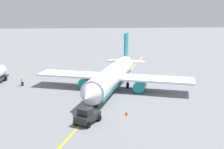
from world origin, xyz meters
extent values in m
plane|color=slate|center=(0.00, 0.00, 0.00)|extent=(400.00, 400.00, 0.00)
cylinder|color=white|center=(0.00, 0.00, 2.83)|extent=(23.50, 11.46, 3.65)
cube|color=teal|center=(0.00, 0.00, 1.82)|extent=(22.04, 10.40, 1.02)
cone|color=white|center=(12.37, -4.46, 2.83)|extent=(4.28, 4.42, 3.51)
cone|color=white|center=(-12.98, 4.68, 3.19)|extent=(5.38, 4.48, 3.11)
cube|color=teal|center=(-12.37, 4.46, 7.05)|extent=(3.13, 1.42, 5.20)
cube|color=white|center=(-12.37, 4.46, 3.23)|extent=(5.11, 8.72, 0.24)
cube|color=white|center=(-0.94, 0.34, 2.37)|extent=(14.60, 29.58, 0.36)
cylinder|color=teal|center=(1.58, 4.96, 1.12)|extent=(3.72, 3.06, 2.10)
cylinder|color=teal|center=(-1.95, -4.82, 1.12)|extent=(3.72, 3.06, 2.10)
cylinder|color=#4C4C51|center=(9.27, -3.34, 1.14)|extent=(0.24, 0.24, 1.18)
cylinder|color=black|center=(9.27, -3.34, 0.55)|extent=(1.17, 0.75, 1.10)
cylinder|color=#4C4C51|center=(-1.00, 3.12, 1.14)|extent=(0.24, 0.24, 1.18)
cylinder|color=black|center=(-1.00, 3.12, 0.55)|extent=(1.17, 0.75, 1.10)
cylinder|color=#4C4C51|center=(-2.76, -1.77, 1.14)|extent=(0.24, 0.24, 1.18)
cylinder|color=black|center=(-2.76, -1.77, 0.55)|extent=(1.17, 0.75, 1.10)
cylinder|color=black|center=(-9.46, -21.87, 0.55)|extent=(1.12, 0.40, 1.10)
cube|color=#232328|center=(15.29, -4.76, 0.85)|extent=(4.10, 3.69, 0.90)
cube|color=black|center=(15.70, -5.04, 1.75)|extent=(2.06, 2.11, 0.90)
cylinder|color=black|center=(13.65, -4.84, 0.40)|extent=(0.83, 0.70, 0.80)
cylinder|color=black|center=(14.79, -3.20, 0.40)|extent=(0.83, 0.70, 0.80)
cylinder|color=black|center=(15.79, -6.32, 0.40)|extent=(0.83, 0.70, 0.80)
cylinder|color=black|center=(16.93, -4.67, 0.40)|extent=(0.83, 0.70, 0.80)
cube|color=navy|center=(-4.80, -17.39, 0.42)|extent=(0.51, 0.43, 0.85)
cube|color=yellow|center=(-4.80, -17.39, 1.15)|extent=(0.60, 0.49, 0.60)
sphere|color=tan|center=(-4.80, -17.39, 1.59)|extent=(0.24, 0.24, 0.24)
cone|color=#F2590F|center=(12.98, 0.80, 0.30)|extent=(0.54, 0.54, 0.60)
cube|color=yellow|center=(0.00, 0.00, 0.01)|extent=(78.89, 28.70, 0.01)
camera|label=1|loc=(49.65, -4.91, 14.37)|focal=44.33mm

